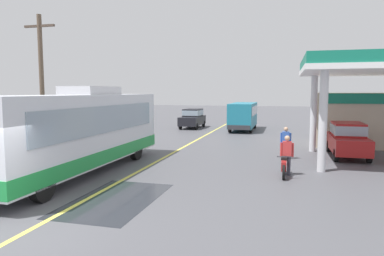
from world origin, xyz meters
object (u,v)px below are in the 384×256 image
Objects in this scene: minibus_opposing_lane at (243,114)px; car_trailing_behind_bus at (193,117)px; pedestrian_near_pump at (287,153)px; car_at_pump at (348,138)px; coach_bus_main at (80,133)px; motorcycle_parked_forecourt at (284,165)px; pedestrian_by_shop at (286,141)px.

car_trailing_behind_bus is (-4.93, 0.85, -0.46)m from minibus_opposing_lane.
car_at_pump is at bearing 58.95° from pedestrian_near_pump.
coach_bus_main reaches higher than motorcycle_parked_forecourt.
coach_bus_main is at bearing -104.27° from minibus_opposing_lane.
pedestrian_near_pump is at bearing -77.38° from minibus_opposing_lane.
motorcycle_parked_forecourt is 0.43× the size of car_trailing_behind_bus.
pedestrian_by_shop is at bearing 89.15° from motorcycle_parked_forecourt.
minibus_opposing_lane is 3.69× the size of pedestrian_by_shop.
coach_bus_main is 19.25m from minibus_opposing_lane.
pedestrian_by_shop is at bearing -154.22° from car_at_pump.
car_at_pump is at bearing 30.97° from coach_bus_main.
car_at_pump is 2.53× the size of pedestrian_by_shop.
coach_bus_main reaches higher than pedestrian_by_shop.
car_trailing_behind_bus is (-8.65, 14.04, 0.08)m from pedestrian_by_shop.
motorcycle_parked_forecourt is 1.08× the size of pedestrian_by_shop.
coach_bus_main is 6.65× the size of pedestrian_by_shop.
coach_bus_main is 2.63× the size of car_trailing_behind_bus.
car_trailing_behind_bus reaches higher than motorcycle_parked_forecourt.
minibus_opposing_lane is at bearing -9.78° from car_trailing_behind_bus.
minibus_opposing_lane reaches higher than car_trailing_behind_bus.
pedestrian_by_shop is (-0.05, 3.67, 0.00)m from pedestrian_near_pump.
coach_bus_main is 19.52m from car_trailing_behind_bus.
car_at_pump is (11.66, 7.00, -0.71)m from coach_bus_main.
pedestrian_near_pump is at bearing -121.05° from car_at_pump.
minibus_opposing_lane reaches higher than pedestrian_near_pump.
pedestrian_by_shop is 16.50m from car_trailing_behind_bus.
car_at_pump is 13.56m from minibus_opposing_lane.
car_at_pump is 1.00× the size of car_trailing_behind_bus.
car_at_pump reaches higher than pedestrian_near_pump.
coach_bus_main is 13.62m from car_at_pump.
minibus_opposing_lane is 17.30m from pedestrian_near_pump.
pedestrian_by_shop is (3.73, -13.19, -0.54)m from minibus_opposing_lane.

